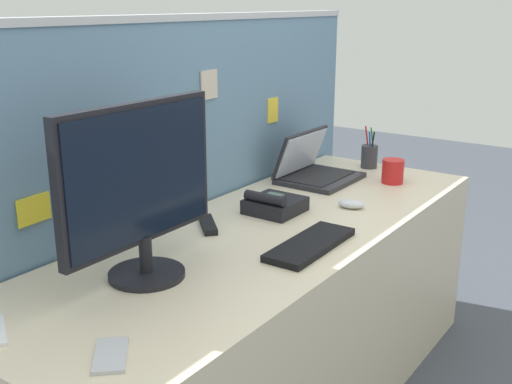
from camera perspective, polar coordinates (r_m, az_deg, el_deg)
name	(u,v)px	position (r m, az deg, el deg)	size (l,w,h in m)	color
desk	(268,322)	(2.26, 1.06, -11.85)	(2.08, 0.71, 0.71)	beige
cubicle_divider	(180,209)	(2.34, -6.95, -1.52)	(2.26, 0.08, 1.40)	#6084A3
desktop_monitor	(140,184)	(1.69, -10.59, 0.68)	(0.53, 0.21, 0.49)	black
laptop	(313,169)	(2.68, 5.25, 2.13)	(0.34, 0.28, 0.21)	#232328
desk_phone	(274,204)	(2.25, 1.66, -1.15)	(0.19, 0.18, 0.09)	black
keyboard_main	(310,244)	(1.95, 4.99, -4.80)	(0.36, 0.13, 0.02)	black
computer_mouse_right_hand	(351,204)	(2.33, 8.72, -1.08)	(0.06, 0.10, 0.03)	silver
pen_cup	(369,156)	(2.91, 10.33, 3.25)	(0.07, 0.07, 0.19)	#333338
cell_phone_silver_slab	(111,355)	(1.42, -13.15, -14.33)	(0.07, 0.14, 0.01)	#B7BAC1
tv_remote	(208,225)	(2.12, -4.41, -2.99)	(0.04, 0.17, 0.02)	black
coffee_mug	(393,171)	(2.68, 12.42, 1.87)	(0.13, 0.09, 0.10)	red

